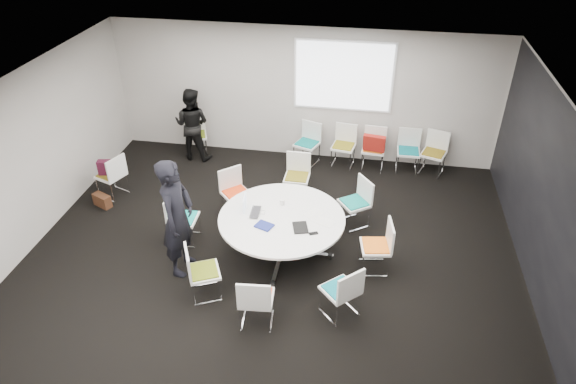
% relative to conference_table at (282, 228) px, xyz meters
% --- Properties ---
extents(room_shell, '(8.08, 7.08, 2.88)m').
position_rel_conference_table_xyz_m(room_shell, '(-0.06, -0.07, 0.89)').
color(room_shell, black).
rests_on(room_shell, ground).
extents(conference_table, '(2.01, 2.01, 0.73)m').
position_rel_conference_table_xyz_m(conference_table, '(0.00, 0.00, 0.00)').
color(conference_table, silver).
rests_on(conference_table, ground).
extents(projection_screen, '(1.90, 0.03, 1.35)m').
position_rel_conference_table_xyz_m(projection_screen, '(0.65, 3.39, 1.34)').
color(projection_screen, white).
rests_on(projection_screen, room_shell).
extents(chair_ring_a, '(0.52, 0.53, 0.88)m').
position_rel_conference_table_xyz_m(chair_ring_a, '(1.51, -0.13, -0.24)').
color(chair_ring_a, silver).
rests_on(chair_ring_a, ground).
extents(chair_ring_b, '(0.63, 0.64, 0.88)m').
position_rel_conference_table_xyz_m(chair_ring_b, '(1.11, 1.02, -0.24)').
color(chair_ring_b, silver).
rests_on(chair_ring_b, ground).
extents(chair_ring_c, '(0.46, 0.45, 0.88)m').
position_rel_conference_table_xyz_m(chair_ring_c, '(-0.02, 1.70, -0.24)').
color(chair_ring_c, silver).
rests_on(chair_ring_c, ground).
extents(chair_ring_d, '(0.64, 0.64, 0.88)m').
position_rel_conference_table_xyz_m(chair_ring_d, '(-1.01, 0.96, -0.24)').
color(chair_ring_d, silver).
rests_on(chair_ring_d, ground).
extents(chair_ring_e, '(0.47, 0.48, 0.88)m').
position_rel_conference_table_xyz_m(chair_ring_e, '(-1.70, 0.07, -0.24)').
color(chair_ring_e, silver).
rests_on(chair_ring_e, ground).
extents(chair_ring_f, '(0.60, 0.61, 0.88)m').
position_rel_conference_table_xyz_m(chair_ring_f, '(-0.96, -1.14, -0.24)').
color(chair_ring_f, silver).
rests_on(chair_ring_f, ground).
extents(chair_ring_g, '(0.50, 0.49, 0.88)m').
position_rel_conference_table_xyz_m(chair_ring_g, '(-0.08, -1.54, -0.24)').
color(chair_ring_g, silver).
rests_on(chair_ring_g, ground).
extents(chair_ring_h, '(0.64, 0.64, 0.88)m').
position_rel_conference_table_xyz_m(chair_ring_h, '(1.05, -1.18, -0.24)').
color(chair_ring_h, silver).
rests_on(chair_ring_h, ground).
extents(chair_back_a, '(0.59, 0.58, 0.88)m').
position_rel_conference_table_xyz_m(chair_back_a, '(-0.01, 3.08, -0.24)').
color(chair_back_a, silver).
rests_on(chair_back_a, ground).
extents(chair_back_b, '(0.52, 0.51, 0.88)m').
position_rel_conference_table_xyz_m(chair_back_b, '(0.75, 3.09, -0.24)').
color(chair_back_b, silver).
rests_on(chair_back_b, ground).
extents(chair_back_c, '(0.49, 0.48, 0.88)m').
position_rel_conference_table_xyz_m(chair_back_c, '(1.37, 3.07, -0.24)').
color(chair_back_c, silver).
rests_on(chair_back_c, ground).
extents(chair_back_d, '(0.46, 0.45, 0.88)m').
position_rel_conference_table_xyz_m(chair_back_d, '(2.09, 3.09, -0.24)').
color(chair_back_d, silver).
rests_on(chair_back_d, ground).
extents(chair_back_e, '(0.58, 0.57, 0.88)m').
position_rel_conference_table_xyz_m(chair_back_e, '(2.59, 3.09, -0.24)').
color(chair_back_e, silver).
rests_on(chair_back_e, ground).
extents(chair_spare_left, '(0.58, 0.59, 0.88)m').
position_rel_conference_table_xyz_m(chair_spare_left, '(-3.50, 1.17, -0.24)').
color(chair_spare_left, silver).
rests_on(chair_spare_left, ground).
extents(chair_person_back, '(0.59, 0.58, 0.88)m').
position_rel_conference_table_xyz_m(chair_person_back, '(-2.46, 3.06, -0.24)').
color(chair_person_back, silver).
rests_on(chair_person_back, ground).
extents(person_main, '(0.51, 0.74, 1.95)m').
position_rel_conference_table_xyz_m(person_main, '(-1.48, -0.61, 0.46)').
color(person_main, black).
rests_on(person_main, ground).
extents(person_back, '(0.81, 0.66, 1.58)m').
position_rel_conference_table_xyz_m(person_back, '(-2.45, 2.90, 0.27)').
color(person_back, black).
rests_on(person_back, ground).
extents(laptop, '(0.24, 0.36, 0.03)m').
position_rel_conference_table_xyz_m(laptop, '(-0.39, 0.04, 0.23)').
color(laptop, '#333338').
rests_on(laptop, conference_table).
extents(laptop_lid, '(0.05, 0.30, 0.22)m').
position_rel_conference_table_xyz_m(laptop_lid, '(-0.62, 0.10, 0.35)').
color(laptop_lid, silver).
rests_on(laptop_lid, conference_table).
extents(notebook_black, '(0.29, 0.35, 0.02)m').
position_rel_conference_table_xyz_m(notebook_black, '(0.33, -0.23, 0.23)').
color(notebook_black, black).
rests_on(notebook_black, conference_table).
extents(tablet_folio, '(0.32, 0.28, 0.03)m').
position_rel_conference_table_xyz_m(tablet_folio, '(-0.22, -0.28, 0.23)').
color(tablet_folio, navy).
rests_on(tablet_folio, conference_table).
extents(papers_right, '(0.35, 0.36, 0.00)m').
position_rel_conference_table_xyz_m(papers_right, '(0.49, 0.18, 0.22)').
color(papers_right, white).
rests_on(papers_right, conference_table).
extents(papers_front, '(0.36, 0.31, 0.00)m').
position_rel_conference_table_xyz_m(papers_front, '(0.69, -0.02, 0.22)').
color(papers_front, white).
rests_on(papers_front, conference_table).
extents(cup, '(0.08, 0.08, 0.09)m').
position_rel_conference_table_xyz_m(cup, '(-0.05, 0.35, 0.26)').
color(cup, white).
rests_on(cup, conference_table).
extents(phone, '(0.16, 0.12, 0.01)m').
position_rel_conference_table_xyz_m(phone, '(0.55, -0.34, 0.22)').
color(phone, black).
rests_on(phone, conference_table).
extents(maroon_bag, '(0.42, 0.21, 0.28)m').
position_rel_conference_table_xyz_m(maroon_bag, '(-3.52, 1.18, 0.11)').
color(maroon_bag, '#411124').
rests_on(maroon_bag, chair_spare_left).
extents(brown_bag, '(0.39, 0.30, 0.24)m').
position_rel_conference_table_xyz_m(brown_bag, '(-3.57, 0.79, -0.39)').
color(brown_bag, '#3C2113').
rests_on(brown_bag, ground).
extents(red_jacket, '(0.46, 0.23, 0.36)m').
position_rel_conference_table_xyz_m(red_jacket, '(1.37, 2.85, 0.19)').
color(red_jacket, maroon).
rests_on(red_jacket, chair_back_c).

